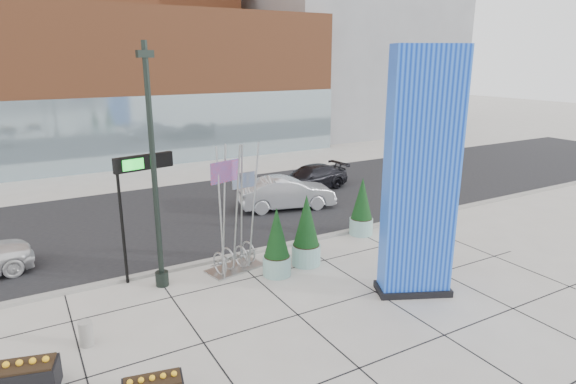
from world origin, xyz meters
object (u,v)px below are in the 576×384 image
blue_pylon (421,181)px  overhead_street_sign (141,174)px  lamp_post (156,193)px  concrete_bollard (86,333)px  car_silver_mid (286,193)px  public_art_sculpture (234,238)px

blue_pylon → overhead_street_sign: 9.11m
lamp_post → concrete_bollard: bearing=-137.6°
car_silver_mid → blue_pylon: bearing=-171.3°
public_art_sculpture → car_silver_mid: size_ratio=0.95×
lamp_post → overhead_street_sign: (-0.24, 0.80, 0.48)m
public_art_sculpture → lamp_post: bearing=168.5°
blue_pylon → overhead_street_sign: (-7.33, 5.40, -0.06)m
concrete_bollard → overhead_street_sign: size_ratio=0.16×
lamp_post → concrete_bollard: lamp_post is taller
public_art_sculpture → overhead_street_sign: size_ratio=1.06×
public_art_sculpture → car_silver_mid: public_art_sculpture is taller
lamp_post → blue_pylon: bearing=-33.0°
blue_pylon → overhead_street_sign: bearing=168.6°
concrete_bollard → lamp_post: bearing=42.4°
blue_pylon → car_silver_mid: (0.92, 10.11, -3.01)m
lamp_post → public_art_sculpture: lamp_post is taller
blue_pylon → concrete_bollard: bearing=-167.0°
blue_pylon → lamp_post: (-7.09, 4.61, -0.54)m
overhead_street_sign → public_art_sculpture: bearing=-26.2°
lamp_post → concrete_bollard: size_ratio=11.33×
concrete_bollard → overhead_street_sign: (2.52, 3.32, 3.41)m
lamp_post → overhead_street_sign: bearing=106.9°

